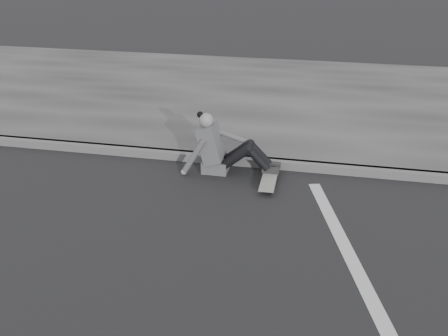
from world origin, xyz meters
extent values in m
plane|color=black|center=(0.00, 0.00, 0.00)|extent=(80.00, 80.00, 0.00)
cube|color=#535353|center=(0.00, 2.58, 0.06)|extent=(24.00, 0.16, 0.12)
cube|color=#383838|center=(0.00, 5.60, 0.06)|extent=(24.00, 6.00, 0.12)
cylinder|color=gray|center=(1.07, 1.80, 0.03)|extent=(0.03, 0.05, 0.05)
cylinder|color=gray|center=(1.22, 1.80, 0.03)|extent=(0.03, 0.05, 0.05)
cylinder|color=gray|center=(1.07, 2.32, 0.03)|extent=(0.03, 0.05, 0.05)
cylinder|color=gray|center=(1.22, 2.32, 0.03)|extent=(0.03, 0.05, 0.05)
cube|color=#313234|center=(1.15, 1.80, 0.06)|extent=(0.16, 0.04, 0.03)
cube|color=#313234|center=(1.15, 2.32, 0.06)|extent=(0.16, 0.04, 0.03)
cube|color=slate|center=(1.15, 2.06, 0.08)|extent=(0.20, 0.78, 0.02)
cube|color=#4B4B4E|center=(0.35, 2.31, 0.09)|extent=(0.36, 0.34, 0.18)
cube|color=#4B4B4E|center=(0.28, 2.31, 0.43)|extent=(0.37, 0.40, 0.57)
cube|color=#4B4B4E|center=(0.15, 2.31, 0.55)|extent=(0.14, 0.30, 0.20)
cylinder|color=gray|center=(0.23, 2.31, 0.67)|extent=(0.09, 0.09, 0.08)
sphere|color=gray|center=(0.22, 2.31, 0.76)|extent=(0.20, 0.20, 0.20)
sphere|color=black|center=(0.13, 2.33, 0.83)|extent=(0.09, 0.09, 0.09)
cylinder|color=black|center=(0.66, 2.22, 0.28)|extent=(0.43, 0.13, 0.39)
cylinder|color=black|center=(0.66, 2.40, 0.28)|extent=(0.43, 0.13, 0.39)
cylinder|color=black|center=(0.96, 2.22, 0.28)|extent=(0.35, 0.11, 0.36)
cylinder|color=black|center=(0.96, 2.40, 0.28)|extent=(0.35, 0.11, 0.36)
sphere|color=black|center=(0.83, 2.22, 0.42)|extent=(0.13, 0.13, 0.13)
sphere|color=black|center=(0.83, 2.40, 0.42)|extent=(0.13, 0.13, 0.13)
cube|color=#262626|center=(1.15, 2.22, 0.12)|extent=(0.24, 0.08, 0.07)
cube|color=#262626|center=(1.15, 2.40, 0.12)|extent=(0.24, 0.08, 0.07)
cylinder|color=#4B4B4E|center=(0.08, 2.10, 0.29)|extent=(0.38, 0.08, 0.58)
sphere|color=gray|center=(-0.07, 2.09, 0.04)|extent=(0.08, 0.08, 0.08)
cylinder|color=#4B4B4E|center=(0.52, 2.47, 0.49)|extent=(0.48, 0.08, 0.21)
camera|label=1|loc=(1.72, -3.99, 3.20)|focal=40.00mm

